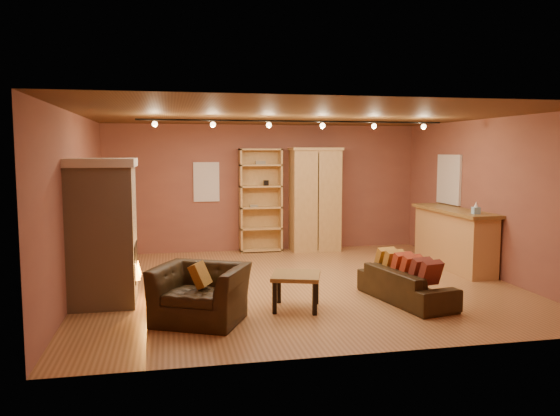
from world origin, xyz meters
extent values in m
plane|color=brown|center=(0.00, 0.00, 0.00)|extent=(7.00, 7.00, 0.00)
plane|color=brown|center=(0.00, 0.00, 2.80)|extent=(7.00, 7.00, 0.00)
cube|color=brown|center=(0.00, 3.25, 1.40)|extent=(7.00, 0.02, 2.80)
cube|color=brown|center=(-3.50, 0.00, 1.40)|extent=(0.02, 6.50, 2.80)
cube|color=brown|center=(3.50, 0.00, 1.40)|extent=(0.02, 6.50, 2.80)
cube|color=tan|center=(-3.05, -0.60, 1.00)|extent=(0.90, 0.90, 2.00)
cube|color=beige|center=(-3.05, -0.60, 2.06)|extent=(0.98, 0.98, 0.12)
cube|color=black|center=(-2.64, -0.60, 0.60)|extent=(0.10, 0.65, 0.55)
cone|color=orange|center=(-2.58, -0.60, 0.48)|extent=(0.10, 0.10, 0.22)
cube|color=silver|center=(-1.30, 3.23, 1.55)|extent=(0.56, 0.04, 0.86)
cube|color=tan|center=(-0.13, 3.23, 1.14)|extent=(0.93, 0.04, 2.28)
cube|color=tan|center=(-0.57, 3.07, 1.14)|extent=(0.04, 0.36, 2.28)
cube|color=tan|center=(0.32, 3.07, 1.14)|extent=(0.04, 0.36, 2.28)
cube|color=gray|center=(-0.28, 3.07, 1.01)|extent=(0.18, 0.12, 0.05)
cube|color=black|center=(0.00, 3.07, 1.52)|extent=(0.10, 0.10, 0.12)
cube|color=tan|center=(-0.13, 3.07, 0.04)|extent=(0.93, 0.36, 0.04)
cube|color=tan|center=(-0.13, 3.07, 0.52)|extent=(0.93, 0.36, 0.03)
cube|color=tan|center=(-0.13, 3.07, 0.98)|extent=(0.93, 0.36, 0.04)
cube|color=tan|center=(-0.13, 3.07, 1.45)|extent=(0.93, 0.36, 0.04)
cube|color=tan|center=(-0.13, 3.07, 1.91)|extent=(0.93, 0.36, 0.04)
cube|color=tan|center=(-0.13, 3.07, 2.26)|extent=(0.93, 0.36, 0.04)
cube|color=tan|center=(1.08, 2.96, 1.12)|extent=(1.07, 0.58, 2.24)
cube|color=olive|center=(1.08, 2.67, 1.12)|extent=(0.02, 0.01, 2.14)
cube|color=tan|center=(1.08, 2.96, 2.27)|extent=(1.13, 0.64, 0.06)
cube|color=tan|center=(3.20, 0.66, 0.53)|extent=(0.51, 2.24, 1.07)
cube|color=olive|center=(3.20, 0.66, 1.10)|extent=(0.63, 2.36, 0.06)
cube|color=#84B6D3|center=(3.15, -0.16, 1.19)|extent=(0.12, 0.12, 0.12)
cone|color=white|center=(3.15, -0.16, 1.29)|extent=(0.08, 0.08, 0.10)
cube|color=silver|center=(3.47, 1.40, 1.65)|extent=(0.05, 0.90, 1.00)
imported|color=black|center=(1.32, -1.36, 0.33)|extent=(0.82, 1.76, 0.66)
cube|color=maroon|center=(1.43, -1.90, 0.55)|extent=(0.34, 0.28, 0.36)
cube|color=maroon|center=(1.39, -1.69, 0.55)|extent=(0.34, 0.28, 0.36)
cube|color=#A73921|center=(1.34, -1.47, 0.55)|extent=(0.34, 0.28, 0.36)
cube|color=#A73921|center=(1.30, -1.26, 0.55)|extent=(0.34, 0.28, 0.36)
cube|color=#A8742B|center=(1.25, -1.04, 0.55)|extent=(0.34, 0.28, 0.36)
cube|color=#A8742B|center=(1.21, -0.83, 0.55)|extent=(0.34, 0.28, 0.36)
imported|color=black|center=(-1.72, -1.71, 0.49)|extent=(1.33, 1.14, 0.99)
cube|color=#A8742B|center=(-1.72, -1.71, 0.62)|extent=(0.34, 0.37, 0.34)
cube|color=olive|center=(-0.37, -1.42, 0.47)|extent=(0.83, 0.83, 0.06)
cube|color=black|center=(-0.64, -1.69, 0.22)|extent=(0.06, 0.06, 0.44)
cube|color=black|center=(-0.09, -1.69, 0.22)|extent=(0.06, 0.06, 0.44)
cube|color=black|center=(-0.64, -1.14, 0.22)|extent=(0.06, 0.06, 0.44)
cube|color=black|center=(-0.09, -1.14, 0.22)|extent=(0.06, 0.06, 0.44)
cylinder|color=black|center=(0.00, 0.20, 2.72)|extent=(5.20, 0.03, 0.03)
sphere|color=#FFD88C|center=(-2.30, 0.20, 2.65)|extent=(0.09, 0.09, 0.09)
sphere|color=#FFD88C|center=(-1.38, 0.20, 2.65)|extent=(0.09, 0.09, 0.09)
sphere|color=#FFD88C|center=(-0.46, 0.20, 2.65)|extent=(0.09, 0.09, 0.09)
sphere|color=#FFD88C|center=(0.46, 0.20, 2.65)|extent=(0.09, 0.09, 0.09)
sphere|color=#FFD88C|center=(1.38, 0.20, 2.65)|extent=(0.09, 0.09, 0.09)
sphere|color=#FFD88C|center=(2.30, 0.20, 2.65)|extent=(0.09, 0.09, 0.09)
camera|label=1|loc=(-2.09, -8.75, 2.23)|focal=35.00mm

